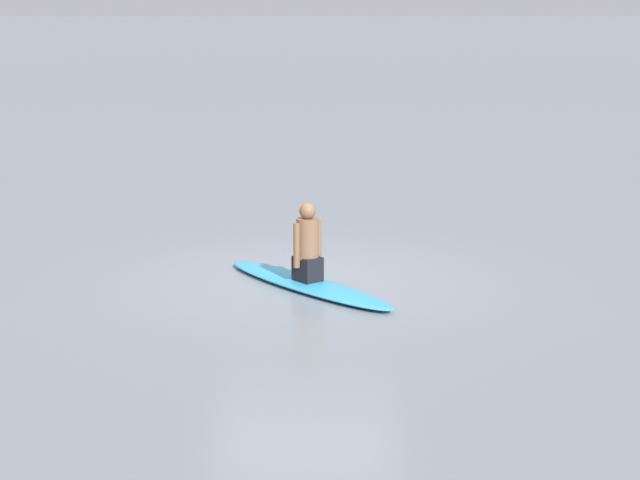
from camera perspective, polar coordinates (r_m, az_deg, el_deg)
name	(u,v)px	position (r m, az deg, el deg)	size (l,w,h in m)	color
ground_plane	(306,280)	(15.35, -0.70, -2.01)	(400.00, 400.00, 0.00)	gray
surfboard	(308,284)	(14.92, -0.62, -2.23)	(3.28, 0.63, 0.10)	#339EC6
person_paddler	(308,246)	(14.79, -0.63, -0.29)	(0.44, 0.43, 1.03)	black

